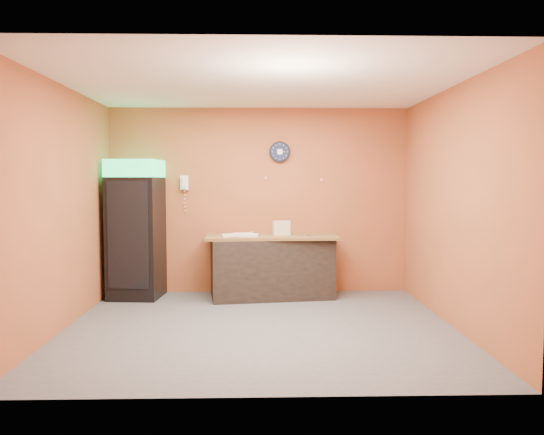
{
  "coord_description": "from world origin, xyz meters",
  "views": [
    {
      "loc": [
        -0.01,
        -6.07,
        1.71
      ],
      "look_at": [
        0.16,
        0.6,
        1.24
      ],
      "focal_mm": 35.0,
      "sensor_mm": 36.0,
      "label": 1
    }
  ],
  "objects": [
    {
      "name": "back_wall",
      "position": [
        0.0,
        2.0,
        1.4
      ],
      "size": [
        4.5,
        0.02,
        2.8
      ],
      "primitive_type": "cube",
      "color": "#AE5131",
      "rests_on": "floor"
    },
    {
      "name": "right_wall",
      "position": [
        2.25,
        0.0,
        1.4
      ],
      "size": [
        0.02,
        4.0,
        2.8
      ],
      "primitive_type": "cube",
      "color": "#AE5131",
      "rests_on": "floor"
    },
    {
      "name": "ceiling",
      "position": [
        0.0,
        0.0,
        2.8
      ],
      "size": [
        4.5,
        4.0,
        0.02
      ],
      "primitive_type": "cube",
      "color": "white",
      "rests_on": "back_wall"
    },
    {
      "name": "butcher_paper",
      "position": [
        0.18,
        1.61,
        0.89
      ],
      "size": [
        1.93,
        0.88,
        0.04
      ],
      "primitive_type": "cube",
      "rotation": [
        0.0,
        0.0,
        0.04
      ],
      "color": "brown",
      "rests_on": "prep_counter"
    },
    {
      "name": "prep_counter",
      "position": [
        0.18,
        1.61,
        0.44
      ],
      "size": [
        1.83,
        1.0,
        0.87
      ],
      "primitive_type": "cube",
      "rotation": [
        0.0,
        0.0,
        0.13
      ],
      "color": "black",
      "rests_on": "floor"
    },
    {
      "name": "wall_phone",
      "position": [
        -1.12,
        1.95,
        1.67
      ],
      "size": [
        0.12,
        0.1,
        0.21
      ],
      "color": "white",
      "rests_on": "back_wall"
    },
    {
      "name": "wrapped_sandwich_left",
      "position": [
        -0.41,
        1.46,
        0.93
      ],
      "size": [
        0.28,
        0.2,
        0.04
      ],
      "primitive_type": "cube",
      "rotation": [
        0.0,
        0.0,
        0.43
      ],
      "color": "silver",
      "rests_on": "butcher_paper"
    },
    {
      "name": "wrapped_sandwich_mid",
      "position": [
        -0.16,
        1.43,
        0.93
      ],
      "size": [
        0.31,
        0.14,
        0.04
      ],
      "primitive_type": "cube",
      "rotation": [
        0.0,
        0.0,
        -0.08
      ],
      "color": "silver",
      "rests_on": "butcher_paper"
    },
    {
      "name": "beverage_cooler",
      "position": [
        -1.79,
        1.61,
        0.98
      ],
      "size": [
        0.76,
        0.77,
        2.0
      ],
      "rotation": [
        0.0,
        0.0,
        -0.09
      ],
      "color": "black",
      "rests_on": "floor"
    },
    {
      "name": "left_wall",
      "position": [
        -2.25,
        0.0,
        1.4
      ],
      "size": [
        0.02,
        4.0,
        2.8
      ],
      "primitive_type": "cube",
      "color": "#AE5131",
      "rests_on": "floor"
    },
    {
      "name": "floor",
      "position": [
        0.0,
        0.0,
        0.0
      ],
      "size": [
        4.5,
        4.5,
        0.0
      ],
      "primitive_type": "plane",
      "color": "#47474C",
      "rests_on": "ground"
    },
    {
      "name": "wall_clock",
      "position": [
        0.31,
        1.97,
        2.14
      ],
      "size": [
        0.32,
        0.06,
        0.32
      ],
      "color": "black",
      "rests_on": "back_wall"
    },
    {
      "name": "wrapped_sandwich_right",
      "position": [
        -0.24,
        1.57,
        0.93
      ],
      "size": [
        0.29,
        0.15,
        0.04
      ],
      "primitive_type": "cube",
      "rotation": [
        0.0,
        0.0,
        0.16
      ],
      "color": "silver",
      "rests_on": "butcher_paper"
    },
    {
      "name": "kitchen_tool",
      "position": [
        -0.1,
        1.63,
        0.94
      ],
      "size": [
        0.06,
        0.06,
        0.06
      ],
      "primitive_type": "cylinder",
      "color": "silver",
      "rests_on": "butcher_paper"
    },
    {
      "name": "sub_roll_stack",
      "position": [
        0.32,
        1.62,
        1.02
      ],
      "size": [
        0.26,
        0.15,
        0.21
      ],
      "rotation": [
        0.0,
        0.0,
        0.27
      ],
      "color": "beige",
      "rests_on": "butcher_paper"
    }
  ]
}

